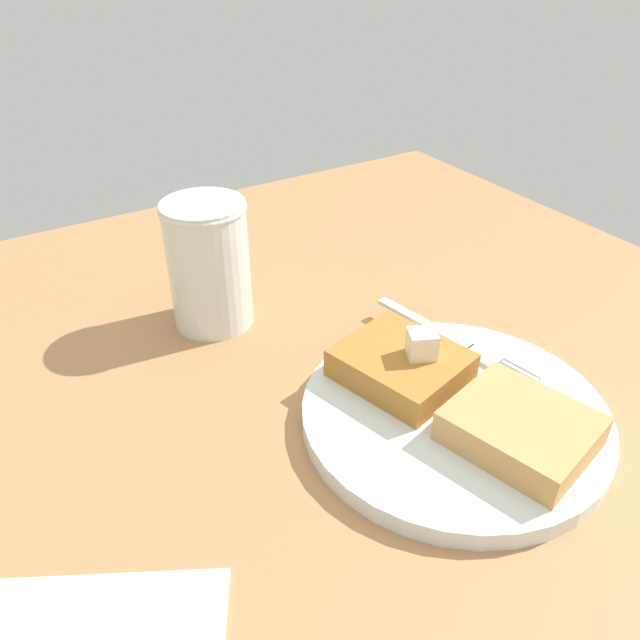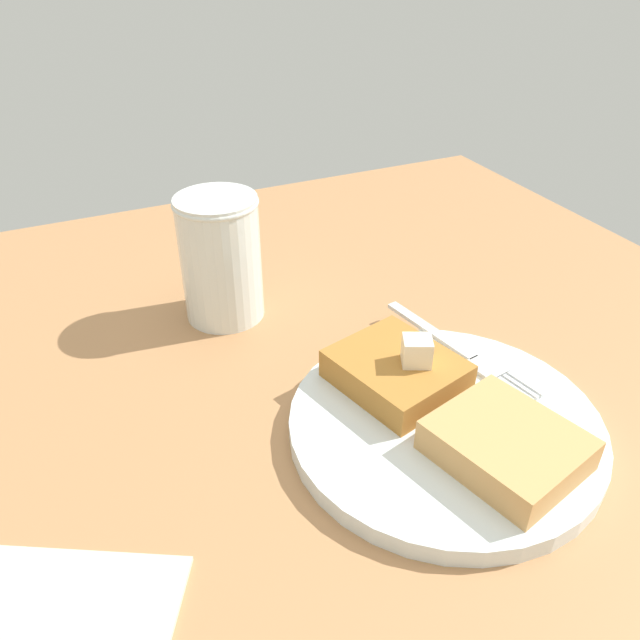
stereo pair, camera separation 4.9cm
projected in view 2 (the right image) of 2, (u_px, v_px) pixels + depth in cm
name	position (u px, v px, depth cm)	size (l,w,h in cm)	color
table_surface	(306.00, 456.00, 44.79)	(92.29, 92.29, 2.96)	#AD794C
plate	(444.00, 424.00, 44.26)	(22.10, 22.10, 1.42)	silver
toast_slice_left	(396.00, 371.00, 46.50)	(8.82, 7.71, 2.34)	#AD712E
toast_slice_middle	(506.00, 445.00, 40.07)	(8.82, 7.71, 2.34)	tan
butter_pat_primary	(417.00, 351.00, 44.87)	(2.08, 1.87, 2.08)	#F8EACB
fork	(465.00, 353.00, 49.99)	(16.00, 4.25, 0.36)	silver
syrup_jar	(220.00, 265.00, 55.04)	(7.29, 7.29, 11.44)	#4B2306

